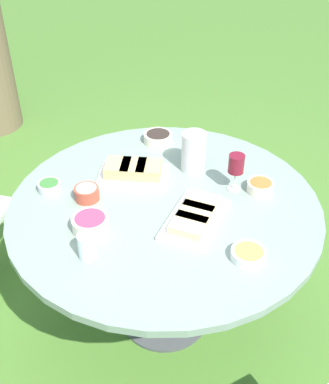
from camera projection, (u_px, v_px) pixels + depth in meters
ground_plane at (164, 315)px, 2.60m from camera, size 40.00×40.00×0.00m
dining_table at (164, 219)px, 2.20m from camera, size 1.39×1.39×0.77m
water_pitcher at (194, 152)px, 2.30m from camera, size 0.13×0.12×0.20m
wine_glass at (236, 165)px, 2.14m from camera, size 0.07×0.07×0.18m
platter_bread_main at (195, 216)px, 2.02m from camera, size 0.38×0.25×0.06m
platter_charcuterie at (134, 171)px, 2.28m from camera, size 0.26×0.36×0.08m
bowl_fries at (248, 254)px, 1.84m from camera, size 0.14×0.14×0.04m
bowl_salad at (49, 186)px, 2.20m from camera, size 0.11×0.11×0.04m
bowl_olives at (158, 137)px, 2.55m from camera, size 0.15×0.15×0.05m
bowl_dip_red at (90, 223)px, 1.97m from camera, size 0.15×0.15×0.06m
bowl_dip_cream at (87, 193)px, 2.14m from camera, size 0.11×0.11×0.06m
bowl_roasted_veg at (260, 186)px, 2.19m from camera, size 0.12×0.12×0.05m
cup_water_near at (87, 246)px, 1.83m from camera, size 0.07×0.07×0.11m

